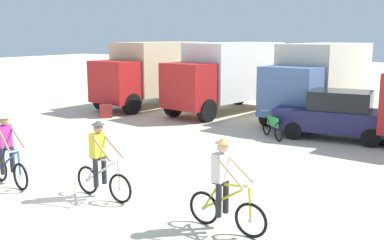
{
  "coord_description": "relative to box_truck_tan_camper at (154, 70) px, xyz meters",
  "views": [
    {
      "loc": [
        7.43,
        -7.34,
        3.71
      ],
      "look_at": [
        0.19,
        4.46,
        1.1
      ],
      "focal_mm": 42.25,
      "sensor_mm": 36.0,
      "label": 1
    }
  ],
  "objects": [
    {
      "name": "cyclist_near_camera",
      "position": [
        10.46,
        -12.04,
        -1.03
      ],
      "size": [
        1.73,
        0.52,
        1.82
      ],
      "color": "black",
      "rests_on": "ground"
    },
    {
      "name": "cyclist_orange_shirt",
      "position": [
        4.63,
        -12.48,
        -1.03
      ],
      "size": [
        1.71,
        0.55,
        1.82
      ],
      "color": "black",
      "rests_on": "ground"
    },
    {
      "name": "cyclist_cowboy_hat",
      "position": [
        7.24,
        -11.95,
        -1.03
      ],
      "size": [
        1.73,
        0.52,
        1.82
      ],
      "color": "black",
      "rests_on": "ground"
    },
    {
      "name": "box_truck_tan_camper",
      "position": [
        0.0,
        0.0,
        0.0
      ],
      "size": [
        3.02,
        6.95,
        3.35
      ],
      "color": "#CCB78E",
      "rests_on": "ground"
    },
    {
      "name": "bicycle_spare",
      "position": [
        8.29,
        -4.05,
        -1.48
      ],
      "size": [
        1.29,
        1.24,
        0.97
      ],
      "color": "black",
      "rests_on": "ground"
    },
    {
      "name": "box_truck_cream_rv",
      "position": [
        8.64,
        0.54,
        0.0
      ],
      "size": [
        3.16,
        6.98,
        3.35
      ],
      "color": "beige",
      "rests_on": "ground"
    },
    {
      "name": "supply_crate",
      "position": [
        0.23,
        -4.07,
        -1.57
      ],
      "size": [
        0.72,
        0.72,
        0.6
      ],
      "primitive_type": "cube",
      "rotation": [
        0.0,
        0.0,
        0.81
      ],
      "color": "#9E2D2D",
      "rests_on": "ground"
    },
    {
      "name": "sedan_parked",
      "position": [
        10.29,
        -2.95,
        -0.99
      ],
      "size": [
        4.35,
        2.15,
        1.76
      ],
      "color": "#1E1E4C",
      "rests_on": "ground"
    },
    {
      "name": "ground_plane",
      "position": [
        6.79,
        -11.99,
        -1.87
      ],
      "size": [
        120.0,
        120.0,
        0.0
      ],
      "primitive_type": "plane",
      "color": "beige"
    },
    {
      "name": "box_truck_white_box",
      "position": [
        4.24,
        0.26,
        0.0
      ],
      "size": [
        3.55,
        7.06,
        3.35
      ],
      "color": "white",
      "rests_on": "ground"
    }
  ]
}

